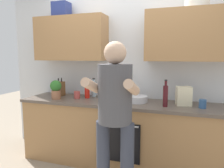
{
  "coord_description": "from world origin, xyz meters",
  "views": [
    {
      "loc": [
        0.79,
        -2.73,
        1.52
      ],
      "look_at": [
        -0.1,
        -0.1,
        1.15
      ],
      "focal_mm": 34.09,
      "sensor_mm": 36.0,
      "label": 1
    }
  ],
  "objects_px": {
    "bottle_juice": "(121,92)",
    "potted_herb": "(56,89)",
    "knife_block": "(60,89)",
    "mixing_bowl": "(137,99)",
    "bottle_wine": "(165,95)",
    "cup_ceramic": "(77,95)",
    "bottle_hotsauce": "(87,90)",
    "person_standing": "(115,110)",
    "cup_tea": "(203,104)",
    "bottle_oil": "(103,91)",
    "grocery_bag_rice": "(184,96)",
    "bottle_water": "(94,89)"
  },
  "relations": [
    {
      "from": "bottle_oil",
      "to": "knife_block",
      "type": "xyz_separation_m",
      "value": [
        -0.73,
        0.06,
        -0.01
      ]
    },
    {
      "from": "grocery_bag_rice",
      "to": "bottle_hotsauce",
      "type": "bearing_deg",
      "value": 178.33
    },
    {
      "from": "bottle_wine",
      "to": "cup_tea",
      "type": "bearing_deg",
      "value": 7.95
    },
    {
      "from": "cup_ceramic",
      "to": "bottle_oil",
      "type": "bearing_deg",
      "value": 6.6
    },
    {
      "from": "cup_tea",
      "to": "bottle_oil",
      "type": "bearing_deg",
      "value": 175.76
    },
    {
      "from": "person_standing",
      "to": "cup_tea",
      "type": "distance_m",
      "value": 1.12
    },
    {
      "from": "bottle_juice",
      "to": "potted_herb",
      "type": "height_order",
      "value": "bottle_juice"
    },
    {
      "from": "person_standing",
      "to": "grocery_bag_rice",
      "type": "height_order",
      "value": "person_standing"
    },
    {
      "from": "cup_tea",
      "to": "potted_herb",
      "type": "distance_m",
      "value": 1.96
    },
    {
      "from": "cup_tea",
      "to": "grocery_bag_rice",
      "type": "height_order",
      "value": "grocery_bag_rice"
    },
    {
      "from": "bottle_oil",
      "to": "cup_tea",
      "type": "distance_m",
      "value": 1.31
    },
    {
      "from": "person_standing",
      "to": "cup_ceramic",
      "type": "bearing_deg",
      "value": 137.19
    },
    {
      "from": "bottle_juice",
      "to": "mixing_bowl",
      "type": "xyz_separation_m",
      "value": [
        0.23,
        -0.03,
        -0.08
      ]
    },
    {
      "from": "bottle_wine",
      "to": "bottle_hotsauce",
      "type": "bearing_deg",
      "value": 170.75
    },
    {
      "from": "bottle_hotsauce",
      "to": "mixing_bowl",
      "type": "distance_m",
      "value": 0.75
    },
    {
      "from": "cup_tea",
      "to": "cup_ceramic",
      "type": "bearing_deg",
      "value": 178.23
    },
    {
      "from": "bottle_wine",
      "to": "cup_tea",
      "type": "distance_m",
      "value": 0.44
    },
    {
      "from": "mixing_bowl",
      "to": "potted_herb",
      "type": "xyz_separation_m",
      "value": [
        -1.14,
        -0.17,
        0.11
      ]
    },
    {
      "from": "potted_herb",
      "to": "bottle_wine",
      "type": "bearing_deg",
      "value": 1.08
    },
    {
      "from": "bottle_juice",
      "to": "bottle_hotsauce",
      "type": "xyz_separation_m",
      "value": [
        -0.52,
        0.01,
        -0.01
      ]
    },
    {
      "from": "person_standing",
      "to": "bottle_juice",
      "type": "height_order",
      "value": "person_standing"
    },
    {
      "from": "bottle_juice",
      "to": "grocery_bag_rice",
      "type": "xyz_separation_m",
      "value": [
        0.83,
        -0.03,
        -0.0
      ]
    },
    {
      "from": "bottle_wine",
      "to": "cup_ceramic",
      "type": "height_order",
      "value": "bottle_wine"
    },
    {
      "from": "cup_ceramic",
      "to": "mixing_bowl",
      "type": "xyz_separation_m",
      "value": [
        0.88,
        0.03,
        -0.01
      ]
    },
    {
      "from": "bottle_juice",
      "to": "potted_herb",
      "type": "xyz_separation_m",
      "value": [
        -0.91,
        -0.2,
        0.03
      ]
    },
    {
      "from": "cup_ceramic",
      "to": "bottle_hotsauce",
      "type": "bearing_deg",
      "value": 29.41
    },
    {
      "from": "bottle_oil",
      "to": "cup_tea",
      "type": "bearing_deg",
      "value": -4.24
    },
    {
      "from": "bottle_juice",
      "to": "mixing_bowl",
      "type": "height_order",
      "value": "bottle_juice"
    },
    {
      "from": "knife_block",
      "to": "potted_herb",
      "type": "xyz_separation_m",
      "value": [
        0.08,
        -0.24,
        0.04
      ]
    },
    {
      "from": "knife_block",
      "to": "mixing_bowl",
      "type": "bearing_deg",
      "value": -3.36
    },
    {
      "from": "bottle_wine",
      "to": "cup_tea",
      "type": "relative_size",
      "value": 3.17
    },
    {
      "from": "bottle_water",
      "to": "knife_block",
      "type": "xyz_separation_m",
      "value": [
        -0.52,
        -0.11,
        -0.01
      ]
    },
    {
      "from": "cup_ceramic",
      "to": "bottle_wine",
      "type": "bearing_deg",
      "value": -5.05
    },
    {
      "from": "bottle_wine",
      "to": "cup_tea",
      "type": "xyz_separation_m",
      "value": [
        0.43,
        0.06,
        -0.09
      ]
    },
    {
      "from": "cup_tea",
      "to": "person_standing",
      "type": "bearing_deg",
      "value": -140.38
    },
    {
      "from": "person_standing",
      "to": "bottle_hotsauce",
      "type": "distance_m",
      "value": 1.09
    },
    {
      "from": "bottle_hotsauce",
      "to": "cup_tea",
      "type": "xyz_separation_m",
      "value": [
        1.56,
        -0.13,
        -0.06
      ]
    },
    {
      "from": "person_standing",
      "to": "mixing_bowl",
      "type": "relative_size",
      "value": 5.67
    },
    {
      "from": "bottle_juice",
      "to": "cup_tea",
      "type": "height_order",
      "value": "bottle_juice"
    },
    {
      "from": "bottle_water",
      "to": "grocery_bag_rice",
      "type": "bearing_deg",
      "value": -7.69
    },
    {
      "from": "person_standing",
      "to": "bottle_water",
      "type": "relative_size",
      "value": 5.86
    },
    {
      "from": "bottle_hotsauce",
      "to": "mixing_bowl",
      "type": "relative_size",
      "value": 0.91
    },
    {
      "from": "person_standing",
      "to": "bottle_wine",
      "type": "height_order",
      "value": "person_standing"
    },
    {
      "from": "grocery_bag_rice",
      "to": "person_standing",
      "type": "bearing_deg",
      "value": -128.96
    },
    {
      "from": "knife_block",
      "to": "potted_herb",
      "type": "relative_size",
      "value": 1.02
    },
    {
      "from": "person_standing",
      "to": "bottle_juice",
      "type": "distance_m",
      "value": 0.85
    },
    {
      "from": "bottle_hotsauce",
      "to": "person_standing",
      "type": "bearing_deg",
      "value": -50.26
    },
    {
      "from": "bottle_juice",
      "to": "knife_block",
      "type": "relative_size",
      "value": 1.03
    },
    {
      "from": "bottle_water",
      "to": "mixing_bowl",
      "type": "relative_size",
      "value": 0.97
    },
    {
      "from": "bottle_juice",
      "to": "bottle_hotsauce",
      "type": "height_order",
      "value": "bottle_juice"
    }
  ]
}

